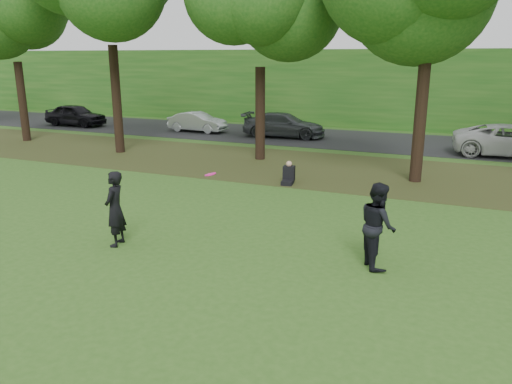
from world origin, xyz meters
TOP-DOWN VIEW (x-y plane):
  - ground at (0.00, 0.00)m, footprint 120.00×120.00m
  - leaf_litter at (0.00, 13.00)m, footprint 60.00×7.00m
  - street at (0.00, 21.00)m, footprint 70.00×7.00m
  - far_hedge at (0.00, 27.00)m, footprint 70.00×3.00m
  - player_left at (-2.17, 2.55)m, footprint 0.59×0.77m
  - player_right at (4.01, 3.77)m, footprint 1.09×1.18m
  - parked_cars at (0.47, 19.79)m, footprint 40.59×3.90m
  - frisbee at (0.22, 3.09)m, footprint 0.34×0.34m
  - seated_person at (-0.30, 10.15)m, footprint 0.51×0.78m

SIDE VIEW (x-z plane):
  - ground at x=0.00m, z-range 0.00..0.00m
  - leaf_litter at x=0.00m, z-range 0.00..0.01m
  - street at x=0.00m, z-range 0.00..0.02m
  - seated_person at x=-0.30m, z-range -0.10..0.73m
  - parked_cars at x=0.47m, z-range -0.01..1.46m
  - player_left at x=-2.17m, z-range 0.00..1.89m
  - player_right at x=4.01m, z-range 0.00..1.93m
  - frisbee at x=0.22m, z-range 1.87..1.97m
  - far_hedge at x=0.00m, z-range 0.00..5.00m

